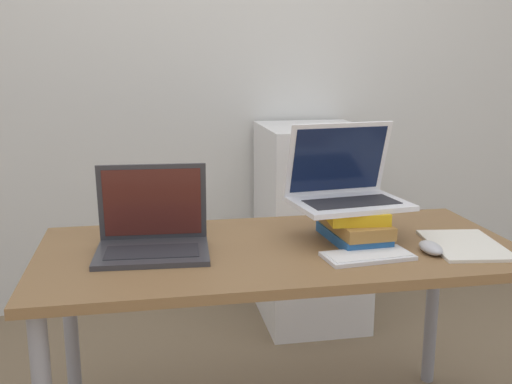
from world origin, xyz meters
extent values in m
cube|color=silver|center=(0.00, 1.65, 1.35)|extent=(8.00, 0.05, 2.70)
cube|color=brown|center=(0.00, 0.35, 0.69)|extent=(1.51, 0.71, 0.03)
cylinder|color=gray|center=(-0.69, 0.65, 0.34)|extent=(0.05, 0.05, 0.68)
cylinder|color=gray|center=(0.69, 0.65, 0.34)|extent=(0.05, 0.05, 0.68)
cube|color=#333338|center=(-0.40, 0.34, 0.72)|extent=(0.35, 0.27, 0.02)
cube|color=#232328|center=(-0.40, 0.32, 0.73)|extent=(0.28, 0.15, 0.00)
cube|color=#333338|center=(-0.39, 0.45, 0.85)|extent=(0.34, 0.06, 0.25)
cube|color=#4C1E19|center=(-0.39, 0.44, 0.85)|extent=(0.31, 0.05, 0.22)
cube|color=#235693|center=(0.25, 0.37, 0.73)|extent=(0.17, 0.29, 0.03)
cube|color=olive|center=(0.26, 0.36, 0.76)|extent=(0.17, 0.28, 0.04)
cube|color=gold|center=(0.25, 0.37, 0.80)|extent=(0.20, 0.24, 0.04)
cube|color=silver|center=(0.24, 0.39, 0.83)|extent=(0.39, 0.30, 0.02)
cube|color=#232328|center=(0.24, 0.37, 0.84)|extent=(0.31, 0.17, 0.00)
cube|color=silver|center=(0.23, 0.48, 0.96)|extent=(0.37, 0.12, 0.25)
cube|color=#0F1938|center=(0.23, 0.48, 0.96)|extent=(0.33, 0.10, 0.22)
cube|color=silver|center=(0.23, 0.20, 0.72)|extent=(0.28, 0.15, 0.01)
cube|color=silver|center=(0.23, 0.20, 0.72)|extent=(0.25, 0.13, 0.00)
ellipsoid|color=#B2B2B7|center=(0.44, 0.20, 0.73)|extent=(0.06, 0.11, 0.03)
cube|color=silver|center=(0.58, 0.24, 0.71)|extent=(0.26, 0.34, 0.01)
cube|color=white|center=(0.38, 1.33, 0.49)|extent=(0.48, 0.54, 0.97)
cube|color=#4C4C51|center=(0.53, 1.04, 0.54)|extent=(0.02, 0.02, 0.49)
camera|label=1|loc=(-0.41, -1.41, 1.30)|focal=42.00mm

